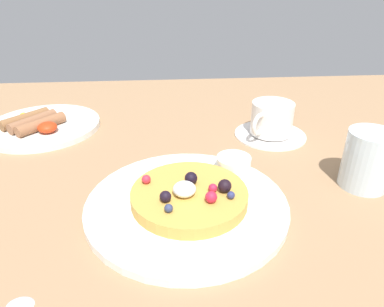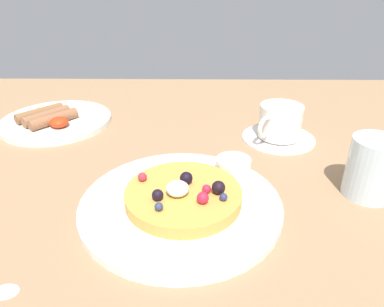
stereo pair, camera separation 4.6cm
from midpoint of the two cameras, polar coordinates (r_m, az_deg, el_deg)
name	(u,v)px [view 2 (the right image)]	position (r cm, az deg, el deg)	size (l,w,h in cm)	color
ground_plane	(148,192)	(56.66, -4.98, -6.35)	(193.98, 119.48, 3.00)	#977351
pancake_plate	(181,204)	(50.24, 0.79, -8.34)	(28.69, 28.69, 1.21)	white
pancake_with_berries	(183,195)	(49.18, 1.28, -6.86)	(16.50, 16.50, 3.68)	gold
syrup_ramekin	(233,166)	(56.32, 9.11, -2.05)	(5.56, 5.56, 2.52)	white
breakfast_plate	(56,121)	(82.06, -19.85, 5.02)	(23.73, 23.73, 1.22)	white
fried_breakfast	(47,116)	(80.67, -21.16, 5.65)	(13.24, 12.96, 2.51)	brown
coffee_saucer	(278,137)	(72.81, 15.72, 2.55)	(14.44, 14.44, 0.71)	white
coffee_cup	(280,121)	(71.24, 16.03, 5.17)	(9.62, 9.71, 6.38)	white
water_glass	(373,168)	(58.51, 29.50, -2.12)	(7.30, 7.30, 9.14)	silver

